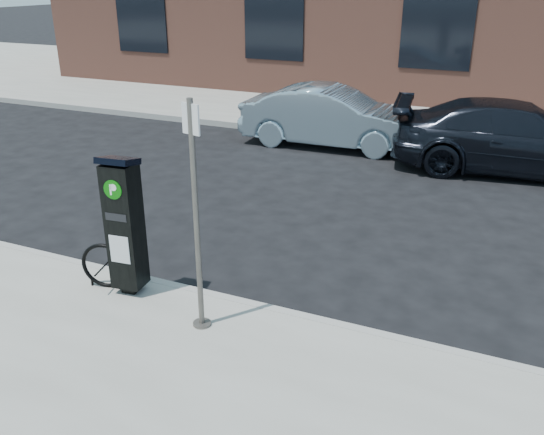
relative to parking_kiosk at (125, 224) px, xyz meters
The scene contains 9 objects.
ground 1.86m from the parking_kiosk, 13.26° to the left, with size 120.00×120.00×0.00m, color black.
sidewalk_far 14.46m from the parking_kiosk, 84.07° to the left, with size 60.00×12.00×0.15m, color gray.
curb_near 1.81m from the parking_kiosk, 12.52° to the left, with size 60.00×0.12×0.16m, color #9E9B93.
curb_far 8.56m from the parking_kiosk, 79.90° to the left, with size 60.00×0.12×0.16m, color #9E9B93.
parking_kiosk is the anchor object (origin of this frame).
sign_pole 1.27m from the parking_kiosk, 14.46° to the right, with size 0.22×0.20×2.53m.
bike_rack 0.69m from the parking_kiosk, behind, with size 0.60×0.19×0.60m.
car_silver 7.76m from the parking_kiosk, 90.04° to the left, with size 1.47×4.21×1.39m, color #9AB5C4.
car_dark 8.45m from the parking_kiosk, 61.52° to the left, with size 2.00×4.91×1.42m, color black.
Camera 1 is at (2.62, -5.33, 3.76)m, focal length 38.00 mm.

